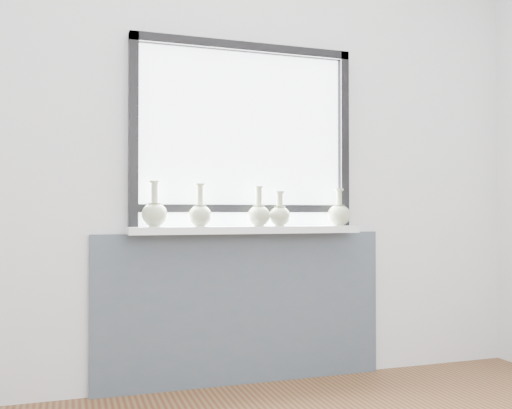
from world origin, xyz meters
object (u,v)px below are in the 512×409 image
object	(u,v)px
windowsill	(247,230)
vase_b	(200,214)
vase_a	(155,213)
vase_c	(259,214)
vase_e	(339,214)
vase_d	(280,214)

from	to	relation	value
windowsill	vase_b	bearing A→B (deg)	-175.68
vase_a	vase_b	xyz separation A→B (m)	(0.24, -0.02, -0.00)
vase_c	vase_e	bearing A→B (deg)	0.18
windowsill	vase_a	xyz separation A→B (m)	(-0.52, -0.01, 0.10)
windowsill	vase_a	distance (m)	0.53
vase_c	windowsill	bearing A→B (deg)	158.08
vase_d	vase_e	xyz separation A→B (m)	(0.37, 0.00, 0.00)
vase_c	vase_e	xyz separation A→B (m)	(0.50, 0.00, 0.00)
windowsill	vase_b	xyz separation A→B (m)	(-0.27, -0.02, 0.09)
vase_a	vase_b	size ratio (longest dim) A/B	1.05
vase_b	vase_e	bearing A→B (deg)	-0.16
vase_c	vase_e	world-z (taller)	vase_c
windowsill	vase_b	distance (m)	0.29
vase_b	vase_c	bearing A→B (deg)	-0.66
vase_d	vase_e	size ratio (longest dim) A/B	0.91
vase_a	windowsill	bearing A→B (deg)	0.57
vase_b	vase_e	distance (m)	0.83
vase_a	vase_b	world-z (taller)	vase_a
vase_b	vase_d	size ratio (longest dim) A/B	1.18
windowsill	vase_e	distance (m)	0.57
windowsill	vase_e	size ratio (longest dim) A/B	6.03
windowsill	vase_b	world-z (taller)	vase_b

